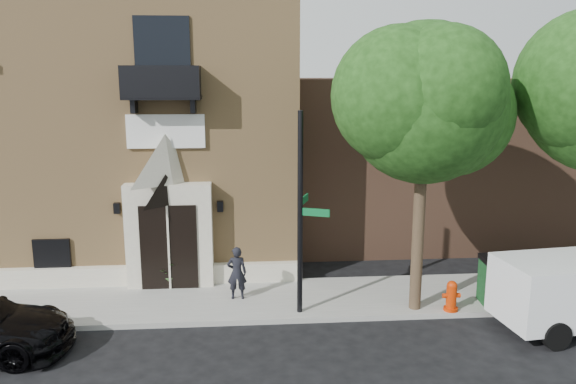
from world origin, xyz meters
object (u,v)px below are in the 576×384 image
object	(u,v)px
street_sign	(301,214)
fire_hydrant	(451,296)
pedestrian_near	(237,273)
dumpster	(520,282)

from	to	relation	value
street_sign	fire_hydrant	bearing A→B (deg)	17.16
street_sign	pedestrian_near	world-z (taller)	street_sign
fire_hydrant	dumpster	world-z (taller)	dumpster
fire_hydrant	pedestrian_near	xyz separation A→B (m)	(-5.90, 1.33, 0.36)
fire_hydrant	dumpster	distance (m)	2.06
pedestrian_near	fire_hydrant	bearing A→B (deg)	167.44
street_sign	pedestrian_near	distance (m)	2.86
street_sign	fire_hydrant	xyz separation A→B (m)	(4.15, -0.26, -2.35)
pedestrian_near	street_sign	bearing A→B (deg)	148.79
dumpster	street_sign	bearing A→B (deg)	-175.93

